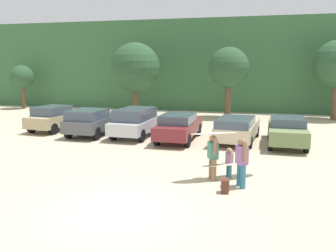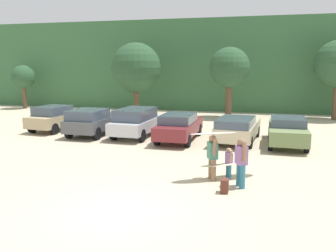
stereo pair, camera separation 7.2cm
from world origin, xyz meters
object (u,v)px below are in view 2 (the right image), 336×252
object	(u,v)px
parked_car_silver	(137,121)
surfboard_white	(213,133)
parked_car_champagne	(238,128)
backpack_dropped	(225,186)
person_child	(229,161)
surfboard_cream	(230,164)
parked_car_dark_gray	(92,121)
person_adult	(212,155)
parked_car_maroon	(179,126)
person_companion	(241,160)
parked_car_tan	(56,117)
parked_car_olive_green	(287,130)

from	to	relation	value
parked_car_silver	surfboard_white	distance (m)	8.82
parked_car_champagne	backpack_dropped	size ratio (longest dim) A/B	10.96
parked_car_silver	person_child	world-z (taller)	parked_car_silver
person_child	surfboard_cream	size ratio (longest dim) A/B	0.48
parked_car_dark_gray	person_adult	distance (m)	10.28
parked_car_dark_gray	parked_car_maroon	xyz separation A→B (m)	(5.25, -0.18, -0.04)
parked_car_champagne	person_child	xyz separation A→B (m)	(0.08, -6.44, -0.13)
person_child	backpack_dropped	size ratio (longest dim) A/B	2.47
person_adult	person_companion	bearing A→B (deg)	124.76
parked_car_dark_gray	parked_car_champagne	xyz separation A→B (m)	(8.38, 0.22, -0.08)
surfboard_white	parked_car_silver	bearing A→B (deg)	-79.07
parked_car_silver	parked_car_dark_gray	bearing A→B (deg)	100.58
parked_car_tan	person_child	world-z (taller)	parked_car_tan
backpack_dropped	parked_car_tan	bearing A→B (deg)	142.45
backpack_dropped	person_adult	bearing A→B (deg)	114.29
surfboard_white	parked_car_olive_green	bearing A→B (deg)	-139.46
parked_car_maroon	backpack_dropped	distance (m)	8.33
parked_car_maroon	parked_car_champagne	bearing A→B (deg)	-82.21
parked_car_champagne	surfboard_white	bearing A→B (deg)	-178.09
parked_car_champagne	backpack_dropped	bearing A→B (deg)	-173.69
parked_car_champagne	parked_car_tan	bearing A→B (deg)	91.88
surfboard_cream	backpack_dropped	bearing A→B (deg)	55.11
person_child	person_companion	world-z (taller)	person_companion
person_adult	person_companion	xyz separation A→B (m)	(1.03, -0.58, 0.03)
parked_car_maroon	surfboard_cream	distance (m)	6.87
parked_car_maroon	backpack_dropped	world-z (taller)	parked_car_maroon
parked_car_olive_green	backpack_dropped	distance (m)	8.32
parked_car_dark_gray	parked_car_champagne	distance (m)	8.38
surfboard_cream	parked_car_silver	bearing A→B (deg)	-81.64
parked_car_dark_gray	parked_car_champagne	size ratio (longest dim) A/B	0.84
surfboard_white	backpack_dropped	xyz separation A→B (m)	(0.54, -1.17, -1.48)
parked_car_dark_gray	person_companion	world-z (taller)	person_companion
parked_car_dark_gray	parked_car_olive_green	size ratio (longest dim) A/B	0.86
parked_car_champagne	surfboard_cream	size ratio (longest dim) A/B	2.12
parked_car_silver	backpack_dropped	size ratio (longest dim) A/B	10.55
parked_car_dark_gray	parked_car_silver	bearing A→B (deg)	-81.22
parked_car_olive_green	backpack_dropped	world-z (taller)	parked_car_olive_green
parked_car_tan	surfboard_cream	distance (m)	13.58
parked_car_champagne	backpack_dropped	distance (m)	8.08
parked_car_champagne	surfboard_white	world-z (taller)	surfboard_white
parked_car_silver	person_adult	size ratio (longest dim) A/B	2.94
parked_car_silver	surfboard_cream	world-z (taller)	parked_car_silver
parked_car_champagne	parked_car_dark_gray	bearing A→B (deg)	97.17
parked_car_maroon	person_adult	distance (m)	6.93
parked_car_silver	person_companion	distance (m)	9.79
parked_car_maroon	person_child	world-z (taller)	parked_car_maroon
backpack_dropped	person_companion	bearing A→B (deg)	55.79
parked_car_tan	person_companion	world-z (taller)	person_companion
parked_car_silver	parked_car_maroon	world-z (taller)	parked_car_silver
parked_car_tan	parked_car_olive_green	xyz separation A→B (m)	(13.88, -0.88, -0.04)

